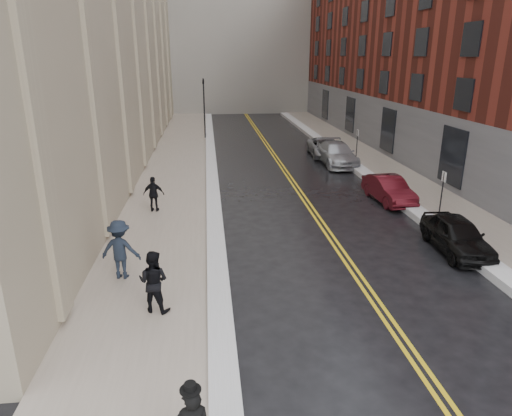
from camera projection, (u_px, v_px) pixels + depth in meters
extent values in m
plane|color=black|center=(303.00, 331.00, 12.33)|extent=(160.00, 160.00, 0.00)
cube|color=gray|center=(173.00, 180.00, 26.94)|extent=(4.00, 64.00, 0.15)
cube|color=gray|center=(393.00, 174.00, 28.29)|extent=(3.00, 64.00, 0.15)
cube|color=gold|center=(288.00, 178.00, 27.65)|extent=(0.12, 64.00, 0.01)
cube|color=gold|center=(292.00, 178.00, 27.68)|extent=(0.12, 64.00, 0.01)
cube|color=white|center=(212.00, 178.00, 27.15)|extent=(0.70, 60.80, 0.26)
cube|color=white|center=(364.00, 173.00, 28.08)|extent=(0.85, 60.80, 0.30)
cube|color=maroon|center=(481.00, 27.00, 32.90)|extent=(14.00, 50.00, 18.00)
cylinder|color=black|center=(204.00, 109.00, 39.52)|extent=(0.12, 0.12, 5.20)
imported|color=black|center=(203.00, 86.00, 38.89)|extent=(0.18, 0.15, 0.90)
cylinder|color=black|center=(441.00, 196.00, 20.32)|extent=(0.06, 0.06, 2.20)
cube|color=white|center=(444.00, 177.00, 20.03)|extent=(0.02, 0.35, 0.45)
cylinder|color=black|center=(357.00, 146.00, 31.63)|extent=(0.06, 0.06, 2.20)
cube|color=white|center=(358.00, 133.00, 31.34)|extent=(0.02, 0.35, 0.45)
imported|color=black|center=(457.00, 235.00, 17.10)|extent=(1.83, 4.02, 1.34)
imported|color=#4E0D15|center=(389.00, 189.00, 23.00)|extent=(1.63, 4.00, 1.29)
imported|color=#ABADB3|center=(337.00, 154.00, 30.81)|extent=(2.10, 5.12, 1.48)
imported|color=#97999F|center=(325.00, 147.00, 33.39)|extent=(2.41, 4.80, 1.30)
imported|color=black|center=(153.00, 281.00, 12.76)|extent=(1.07, 0.95, 1.83)
imported|color=black|center=(120.00, 249.00, 14.68)|extent=(1.39, 0.96, 1.97)
imported|color=black|center=(154.00, 194.00, 21.07)|extent=(1.01, 0.51, 1.65)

